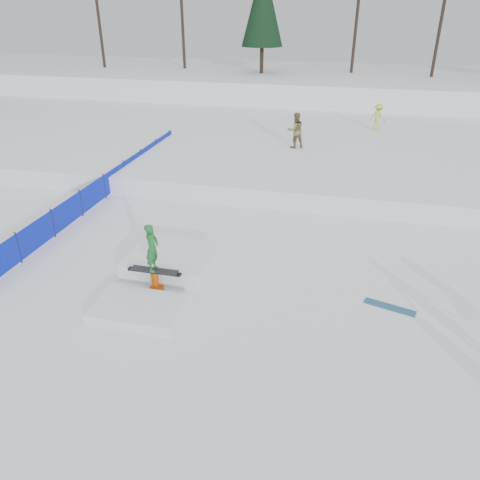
% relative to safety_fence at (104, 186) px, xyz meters
% --- Properties ---
extents(ground, '(120.00, 120.00, 0.00)m').
position_rel_safety_fence_xyz_m(ground, '(6.50, -6.60, -0.55)').
color(ground, white).
extents(snow_berm, '(60.00, 14.00, 2.40)m').
position_rel_safety_fence_xyz_m(snow_berm, '(6.50, 23.40, 0.65)').
color(snow_berm, white).
rests_on(snow_berm, ground).
extents(snow_midrise, '(50.00, 18.00, 0.80)m').
position_rel_safety_fence_xyz_m(snow_midrise, '(6.50, 9.40, -0.15)').
color(snow_midrise, white).
rests_on(snow_midrise, ground).
extents(safety_fence, '(0.05, 16.00, 1.10)m').
position_rel_safety_fence_xyz_m(safety_fence, '(0.00, 0.00, 0.00)').
color(safety_fence, '#0D1DB1').
rests_on(safety_fence, ground).
extents(treeline, '(40.24, 4.22, 10.50)m').
position_rel_safety_fence_xyz_m(treeline, '(12.68, 21.68, 6.90)').
color(treeline, black).
rests_on(treeline, snow_berm).
extents(walker_olive, '(1.09, 1.01, 1.78)m').
position_rel_safety_fence_xyz_m(walker_olive, '(7.19, 6.88, 1.14)').
color(walker_olive, brown).
rests_on(walker_olive, snow_midrise).
extents(walker_ygreen, '(1.13, 0.96, 1.51)m').
position_rel_safety_fence_xyz_m(walker_ygreen, '(11.40, 11.64, 1.01)').
color(walker_ygreen, '#C4D844').
rests_on(walker_ygreen, snow_midrise).
extents(loose_board_teal, '(1.42, 0.66, 0.03)m').
position_rel_safety_fence_xyz_m(loose_board_teal, '(11.48, -5.54, -0.54)').
color(loose_board_teal, '#22516D').
rests_on(loose_board_teal, ground).
extents(jib_rail_feature, '(2.60, 4.40, 2.11)m').
position_rel_safety_fence_xyz_m(jib_rail_feature, '(4.85, -5.63, -0.25)').
color(jib_rail_feature, white).
rests_on(jib_rail_feature, ground).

